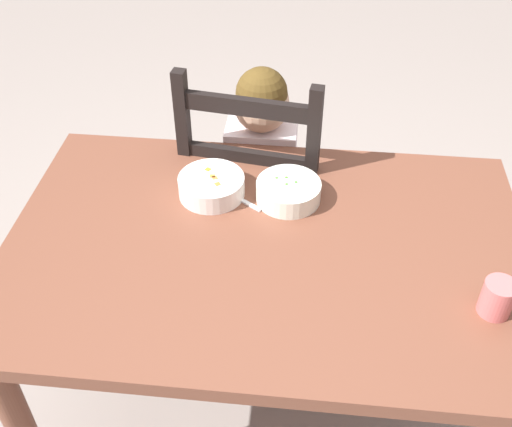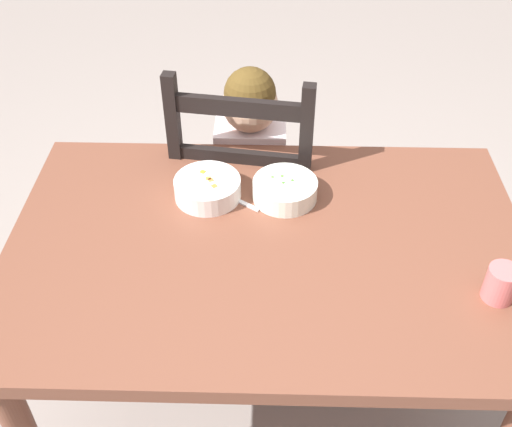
{
  "view_description": "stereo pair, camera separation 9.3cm",
  "coord_description": "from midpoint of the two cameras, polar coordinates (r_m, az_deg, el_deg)",
  "views": [
    {
      "loc": [
        0.09,
        -1.11,
        1.82
      ],
      "look_at": [
        -0.03,
        0.05,
        0.81
      ],
      "focal_mm": 43.36,
      "sensor_mm": 36.0,
      "label": 1
    },
    {
      "loc": [
        0.0,
        -1.12,
        1.82
      ],
      "look_at": [
        -0.03,
        0.05,
        0.81
      ],
      "focal_mm": 43.36,
      "sensor_mm": 36.0,
      "label": 2
    }
  ],
  "objects": [
    {
      "name": "spoon",
      "position": [
        1.67,
        -3.96,
        1.52
      ],
      "size": [
        0.12,
        0.09,
        0.01
      ],
      "color": "silver",
      "rests_on": "dining_table"
    },
    {
      "name": "child_figure",
      "position": [
        1.98,
        -1.9,
        4.24
      ],
      "size": [
        0.32,
        0.31,
        0.98
      ],
      "color": "white",
      "rests_on": "ground"
    },
    {
      "name": "bowl_of_carrots",
      "position": [
        1.67,
        -6.1,
        2.35
      ],
      "size": [
        0.18,
        0.18,
        0.06
      ],
      "color": "white",
      "rests_on": "dining_table"
    },
    {
      "name": "ground_plane",
      "position": [
        2.14,
        -0.49,
        -17.79
      ],
      "size": [
        8.0,
        8.0,
        0.0
      ],
      "primitive_type": "plane",
      "color": "gray"
    },
    {
      "name": "dining_chair",
      "position": [
        2.08,
        -2.0,
        0.72
      ],
      "size": [
        0.47,
        0.47,
        1.03
      ],
      "color": "black",
      "rests_on": "ground"
    },
    {
      "name": "drinking_cup",
      "position": [
        1.47,
        19.97,
        -6.15
      ],
      "size": [
        0.07,
        0.07,
        0.09
      ],
      "primitive_type": "cylinder",
      "color": "#D16868",
      "rests_on": "dining_table"
    },
    {
      "name": "bowl_of_peas",
      "position": [
        1.66,
        1.07,
        2.22
      ],
      "size": [
        0.17,
        0.17,
        0.06
      ],
      "color": "white",
      "rests_on": "dining_table"
    },
    {
      "name": "dining_table",
      "position": [
        1.62,
        -0.62,
        -5.64
      ],
      "size": [
        1.31,
        0.86,
        0.76
      ],
      "color": "brown",
      "rests_on": "ground"
    }
  ]
}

